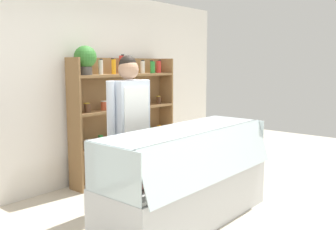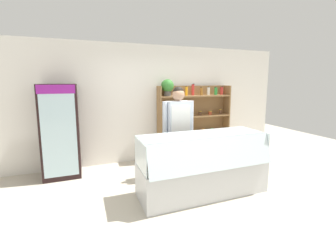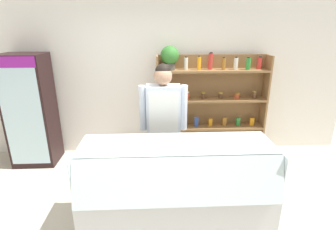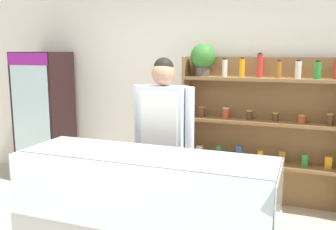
% 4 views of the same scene
% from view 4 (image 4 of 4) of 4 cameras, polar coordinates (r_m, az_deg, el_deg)
% --- Properties ---
extents(back_wall, '(6.80, 0.10, 2.70)m').
position_cam_4_polar(back_wall, '(4.87, 3.53, 4.09)').
color(back_wall, white).
rests_on(back_wall, ground).
extents(drinks_fridge, '(0.67, 0.56, 1.81)m').
position_cam_4_polar(drinks_fridge, '(5.53, -18.31, -0.33)').
color(drinks_fridge, black).
rests_on(drinks_fridge, ground).
extents(shelving_unit, '(1.86, 0.30, 1.91)m').
position_cam_4_polar(shelving_unit, '(4.49, 12.89, -0.15)').
color(shelving_unit, olive).
rests_on(shelving_unit, ground).
extents(shop_clerk, '(0.64, 0.25, 1.77)m').
position_cam_4_polar(shop_clerk, '(3.72, -0.73, -2.20)').
color(shop_clerk, '#2D2D38').
rests_on(shop_clerk, ground).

